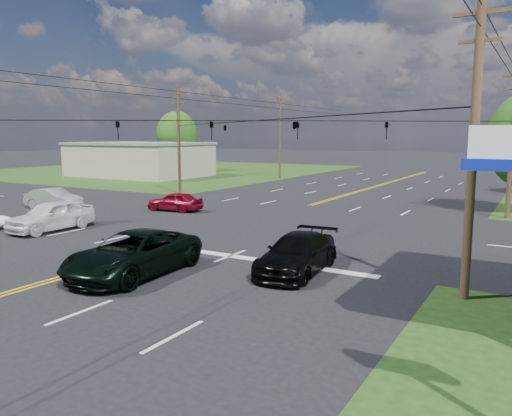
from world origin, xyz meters
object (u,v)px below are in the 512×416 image
Objects in this scene: pickup_dkgreen at (133,254)px; pickup_white at (51,216)px; retail_nw at (140,160)px; pole_nw at (179,138)px; pole_ne at (512,139)px; tree_far_l at (177,135)px; pole_se at (473,143)px; sedan_silver at (54,199)px; suv_black at (297,254)px; pole_left_far at (280,135)px.

pickup_white is (-10.15, 4.23, 0.02)m from pickup_dkgreen.
retail_nw reaches higher than pickup_white.
pole_ne is (26.00, 0.00, 0.00)m from pole_nw.
tree_far_l is (-2.00, 10.00, 3.19)m from retail_nw.
pole_se is 29.00m from sedan_silver.
pole_se reaches higher than sedan_silver.
tree_far_l reaches higher than suv_black.
retail_nw is 3.62× the size of sedan_silver.
pole_nw is 29.83m from tree_far_l.
pole_se reaches higher than pickup_dkgreen.
pole_ne is 1.97× the size of pickup_white.
pole_nw is at bearing -14.32° from sedan_silver.
pickup_white is (21.84, -30.00, -1.18)m from retail_nw.
pole_ne is 2.15× the size of sedan_silver.
pole_se is 1.97× the size of pickup_white.
sedan_silver is (-27.97, -11.58, -4.19)m from pole_ne.
pole_left_far is at bearing 19.44° from retail_nw.
sedan_silver is (15.03, -24.58, -1.27)m from retail_nw.
tree_far_l reaches higher than pickup_dkgreen.
pole_se is at bearing -2.02° from pickup_white.
pickup_dkgreen is 19.51m from sedan_silver.
retail_nw is 37.13m from pickup_white.
tree_far_l is at bearing 152.93° from pole_ne.
pole_left_far is 43.16m from pickup_dkgreen.
tree_far_l is (-45.00, 41.00, 0.28)m from pole_se.
retail_nw is 1.68× the size of pole_ne.
pole_left_far is at bearing 125.10° from pole_se.
pole_ne reaches higher than sedan_silver.
suv_black is 22.89m from sedan_silver.
retail_nw is at bearing 142.59° from pole_nw.
pole_left_far is (0.00, 19.00, 0.25)m from pole_nw.
pickup_white is at bearing -74.11° from pole_nw.
tree_far_l is at bearing 129.56° from pole_nw.
suv_black is at bearing -41.61° from pole_nw.
pickup_white is at bearing -141.22° from pole_ne.
tree_far_l is 46.77m from pickup_white.
pole_ne is at bearing 39.47° from pickup_white.
pole_left_far is at bearing 98.34° from pickup_white.
pole_ne reaches higher than suv_black.
pickup_white is (-15.22, 0.81, 0.11)m from suv_black.
pole_ne is 19.24m from suv_black.
sedan_silver is (-16.96, 9.65, -0.08)m from pickup_dkgreen.
pole_se and pole_nw have the same top height.
sedan_silver is (-27.97, 6.42, -4.19)m from pole_se.
pole_left_far is 2.26× the size of sedan_silver.
tree_far_l is 55.96m from pickup_dkgreen.
pole_nw is (-26.00, 18.00, 0.00)m from pole_se.
pickup_white is 8.70m from sedan_silver.
pickup_white is at bearing -59.21° from tree_far_l.
pickup_white is (23.84, -40.00, -4.37)m from tree_far_l.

